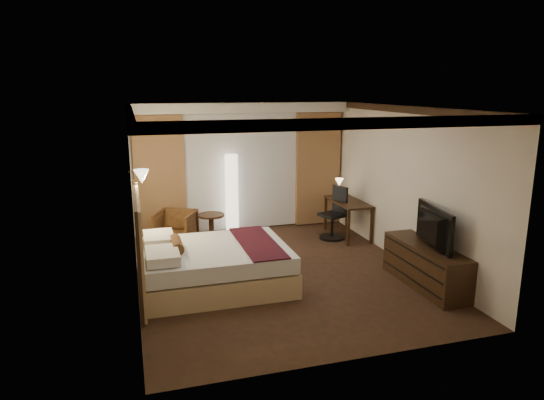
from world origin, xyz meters
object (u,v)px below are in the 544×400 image
object	(u,v)px
side_table	(212,228)
floor_lamp	(232,194)
desk	(348,219)
bed	(216,266)
office_chair	(332,213)
armchair	(175,226)
television	(427,225)
dresser	(425,266)

from	to	relation	value
side_table	floor_lamp	xyz separation A→B (m)	(0.52, 0.46, 0.56)
desk	floor_lamp	bearing A→B (deg)	158.69
bed	office_chair	size ratio (longest dim) A/B	2.06
armchair	office_chair	bearing A→B (deg)	16.88
side_table	desk	bearing A→B (deg)	-8.41
armchair	television	size ratio (longest dim) A/B	0.64
dresser	bed	bearing A→B (deg)	163.31
floor_lamp	desk	world-z (taller)	floor_lamp
armchair	desk	xyz separation A→B (m)	(3.44, -0.45, 0.01)
bed	desk	xyz separation A→B (m)	(3.04, 1.76, 0.05)
armchair	floor_lamp	bearing A→B (deg)	45.10
desk	dresser	size ratio (longest dim) A/B	0.73
floor_lamp	dresser	xyz separation A→B (m)	(2.27, -3.55, -0.51)
desk	television	world-z (taller)	television
armchair	office_chair	distance (m)	3.12
bed	television	size ratio (longest dim) A/B	1.92
side_table	television	world-z (taller)	television
desk	television	xyz separation A→B (m)	(0.02, -2.69, 0.61)
television	armchair	bearing A→B (deg)	58.23
bed	floor_lamp	bearing A→B (deg)	72.82
armchair	dresser	world-z (taller)	armchair
desk	dresser	xyz separation A→B (m)	(0.05, -2.69, -0.05)
side_table	floor_lamp	world-z (taller)	floor_lamp
floor_lamp	dresser	size ratio (longest dim) A/B	1.00
dresser	television	xyz separation A→B (m)	(-0.03, 0.00, 0.66)
bed	floor_lamp	world-z (taller)	floor_lamp
office_chair	side_table	bearing A→B (deg)	149.11
dresser	side_table	bearing A→B (deg)	132.07
armchair	television	distance (m)	4.71
side_table	floor_lamp	distance (m)	0.89
office_chair	dresser	xyz separation A→B (m)	(0.41, -2.64, -0.21)
side_table	dresser	xyz separation A→B (m)	(2.79, -3.09, 0.04)
bed	television	world-z (taller)	television
side_table	office_chair	xyz separation A→B (m)	(2.38, -0.46, 0.25)
television	side_table	bearing A→B (deg)	52.15
desk	dresser	world-z (taller)	desk
bed	side_table	world-z (taller)	bed
bed	dresser	distance (m)	3.22
bed	office_chair	distance (m)	3.18
armchair	desk	world-z (taller)	desk
side_table	floor_lamp	bearing A→B (deg)	41.85
office_chair	dresser	distance (m)	2.68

